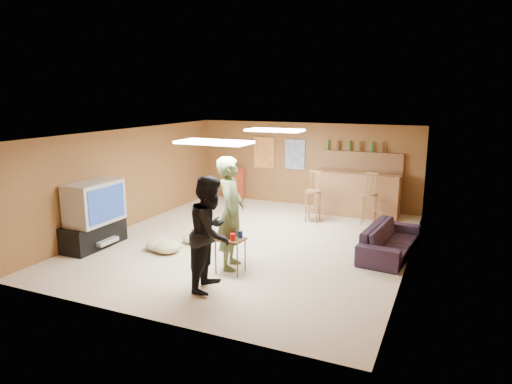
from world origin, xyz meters
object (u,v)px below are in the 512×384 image
at_px(sofa, 390,240).
at_px(tray_table, 230,255).
at_px(bar_counter, 357,193).
at_px(person_olive, 231,213).
at_px(person_black, 211,233).
at_px(tv_body, 94,202).

distance_m(sofa, tray_table, 3.05).
relative_size(bar_counter, person_olive, 1.03).
distance_m(bar_counter, sofa, 2.84).
bearing_deg(person_olive, sofa, -68.77).
distance_m(bar_counter, tray_table, 4.70).
xyz_separation_m(sofa, tray_table, (-2.33, -1.97, 0.02)).
bearing_deg(bar_counter, person_olive, -106.33).
xyz_separation_m(bar_counter, tray_table, (-1.17, -4.55, -0.25)).
bearing_deg(tray_table, bar_counter, 75.53).
distance_m(person_olive, tray_table, 0.71).
xyz_separation_m(person_black, sofa, (2.32, 2.62, -0.60)).
bearing_deg(person_black, bar_counter, -20.86).
height_order(tv_body, bar_counter, tv_body).
relative_size(person_black, sofa, 0.92).
relative_size(bar_counter, tray_table, 3.33).
height_order(tv_body, sofa, tv_body).
height_order(bar_counter, person_black, person_black).
bearing_deg(bar_counter, tv_body, -133.00).
relative_size(person_black, tray_table, 2.94).
bearing_deg(sofa, bar_counter, 30.26).
bearing_deg(bar_counter, tray_table, -104.47).
xyz_separation_m(tv_body, person_black, (2.98, -0.75, -0.02)).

